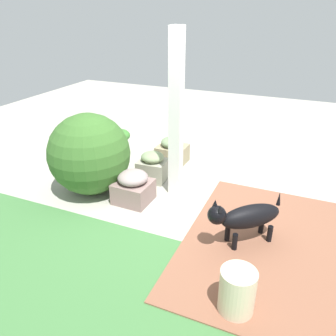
{
  "coord_description": "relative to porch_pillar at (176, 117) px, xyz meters",
  "views": [
    {
      "loc": [
        -1.23,
        3.75,
        2.29
      ],
      "look_at": [
        0.35,
        0.09,
        0.38
      ],
      "focal_mm": 36.03,
      "sensor_mm": 36.0,
      "label": 1
    }
  ],
  "objects": [
    {
      "name": "ground_plane",
      "position": [
        -0.27,
        -0.01,
        -1.05
      ],
      "size": [
        12.0,
        12.0,
        0.0
      ],
      "primitive_type": "plane",
      "color": "#ABA79A"
    },
    {
      "name": "brick_path",
      "position": [
        -1.39,
        0.7,
        -1.05
      ],
      "size": [
        1.8,
        2.4,
        0.02
      ],
      "primitive_type": "cube",
      "color": "brown",
      "rests_on": "ground"
    },
    {
      "name": "lawn_patch",
      "position": [
        0.33,
        2.39,
        -1.05
      ],
      "size": [
        5.2,
        2.8,
        0.01
      ],
      "primitive_type": "cube",
      "color": "#40753D",
      "rests_on": "ground"
    },
    {
      "name": "porch_pillar",
      "position": [
        0.0,
        0.0,
        0.0
      ],
      "size": [
        0.15,
        0.15,
        2.11
      ],
      "primitive_type": "cube",
      "color": "white",
      "rests_on": "ground"
    },
    {
      "name": "stone_planter_nearest",
      "position": [
        0.41,
        -0.87,
        -0.86
      ],
      "size": [
        0.46,
        0.42,
        0.43
      ],
      "color": "gray",
      "rests_on": "ground"
    },
    {
      "name": "stone_planter_near",
      "position": [
        0.44,
        -0.2,
        -0.85
      ],
      "size": [
        0.42,
        0.38,
        0.43
      ],
      "color": "#999883",
      "rests_on": "ground"
    },
    {
      "name": "stone_planter_mid",
      "position": [
        0.4,
        0.44,
        -0.85
      ],
      "size": [
        0.46,
        0.44,
        0.43
      ],
      "color": "gray",
      "rests_on": "ground"
    },
    {
      "name": "round_shrub",
      "position": [
        1.06,
        0.41,
        -0.52
      ],
      "size": [
        1.08,
        1.08,
        1.08
      ],
      "primitive_type": "sphere",
      "color": "#366428",
      "rests_on": "ground"
    },
    {
      "name": "terracotta_pot_broad",
      "position": [
        1.45,
        -0.98,
        -0.83
      ],
      "size": [
        0.36,
        0.36,
        0.38
      ],
      "color": "#BF764E",
      "rests_on": "ground"
    },
    {
      "name": "dog",
      "position": [
        -1.08,
        0.75,
        -0.72
      ],
      "size": [
        0.71,
        0.67,
        0.57
      ],
      "color": "black",
      "rests_on": "ground"
    },
    {
      "name": "ceramic_urn",
      "position": [
        -1.21,
        1.66,
        -0.85
      ],
      "size": [
        0.3,
        0.3,
        0.41
      ],
      "primitive_type": "cylinder",
      "color": "beige",
      "rests_on": "ground"
    }
  ]
}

